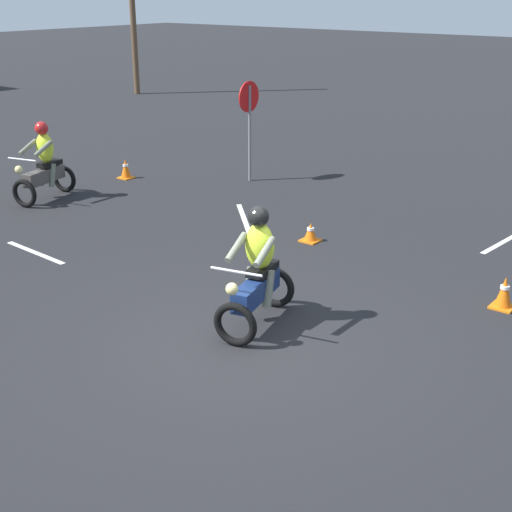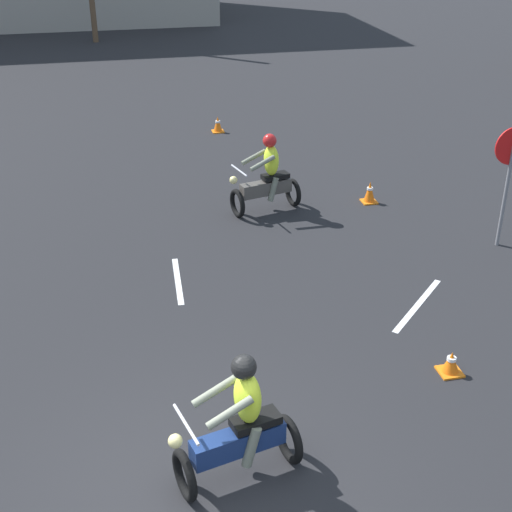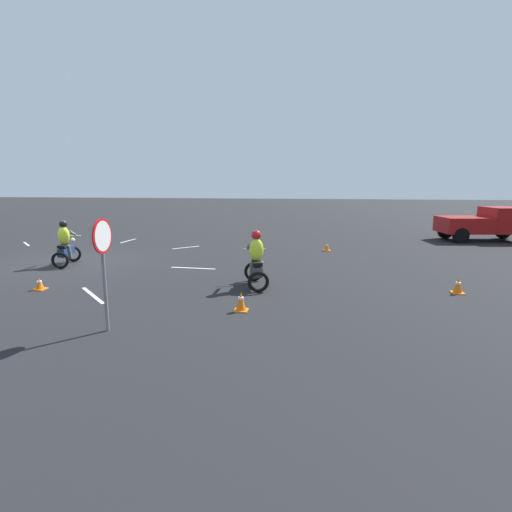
{
  "view_description": "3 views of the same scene",
  "coord_description": "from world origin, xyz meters",
  "px_view_note": "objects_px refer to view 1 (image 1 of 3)",
  "views": [
    {
      "loc": [
        -6.34,
        -5.11,
        4.31
      ],
      "look_at": [
        0.54,
        0.2,
        1.0
      ],
      "focal_mm": 50.0,
      "sensor_mm": 36.0,
      "label": 1
    },
    {
      "loc": [
        -0.6,
        -5.8,
        6.04
      ],
      "look_at": [
        1.57,
        3.84,
        0.9
      ],
      "focal_mm": 50.0,
      "sensor_mm": 36.0,
      "label": 2
    },
    {
      "loc": [
        13.73,
        9.08,
        2.99
      ],
      "look_at": [
        2.59,
        7.48,
        0.9
      ],
      "focal_mm": 28.0,
      "sensor_mm": 36.0,
      "label": 3
    }
  ],
  "objects_px": {
    "traffic_cone_far_right": "(311,233)",
    "motorcycle_rider_foreground": "(257,274)",
    "traffic_cone_far_left": "(126,169)",
    "motorcycle_rider_background": "(44,166)",
    "stop_sign": "(249,111)",
    "traffic_cone_near_right": "(504,293)"
  },
  "relations": [
    {
      "from": "stop_sign",
      "to": "traffic_cone_near_right",
      "type": "height_order",
      "value": "stop_sign"
    },
    {
      "from": "traffic_cone_near_right",
      "to": "traffic_cone_far_left",
      "type": "relative_size",
      "value": 1.02
    },
    {
      "from": "motorcycle_rider_background",
      "to": "stop_sign",
      "type": "distance_m",
      "value": 4.7
    },
    {
      "from": "traffic_cone_far_left",
      "to": "traffic_cone_far_right",
      "type": "bearing_deg",
      "value": -100.03
    },
    {
      "from": "stop_sign",
      "to": "traffic_cone_far_right",
      "type": "height_order",
      "value": "stop_sign"
    },
    {
      "from": "traffic_cone_near_right",
      "to": "traffic_cone_far_left",
      "type": "xyz_separation_m",
      "value": [
        1.74,
        9.7,
        -0.0
      ]
    },
    {
      "from": "motorcycle_rider_foreground",
      "to": "traffic_cone_far_right",
      "type": "height_order",
      "value": "motorcycle_rider_foreground"
    },
    {
      "from": "motorcycle_rider_foreground",
      "to": "stop_sign",
      "type": "xyz_separation_m",
      "value": [
        5.93,
        4.79,
        0.91
      ]
    },
    {
      "from": "traffic_cone_far_right",
      "to": "motorcycle_rider_foreground",
      "type": "bearing_deg",
      "value": -158.43
    },
    {
      "from": "traffic_cone_far_right",
      "to": "traffic_cone_far_left",
      "type": "bearing_deg",
      "value": 79.97
    },
    {
      "from": "stop_sign",
      "to": "motorcycle_rider_background",
      "type": "bearing_deg",
      "value": 147.31
    },
    {
      "from": "traffic_cone_near_right",
      "to": "traffic_cone_far_left",
      "type": "height_order",
      "value": "traffic_cone_near_right"
    },
    {
      "from": "traffic_cone_far_right",
      "to": "traffic_cone_far_left",
      "type": "height_order",
      "value": "traffic_cone_far_left"
    },
    {
      "from": "traffic_cone_far_right",
      "to": "traffic_cone_far_left",
      "type": "relative_size",
      "value": 0.73
    },
    {
      "from": "motorcycle_rider_background",
      "to": "traffic_cone_far_left",
      "type": "distance_m",
      "value": 2.3
    },
    {
      "from": "motorcycle_rider_foreground",
      "to": "traffic_cone_far_right",
      "type": "relative_size",
      "value": 4.85
    },
    {
      "from": "traffic_cone_near_right",
      "to": "traffic_cone_far_right",
      "type": "height_order",
      "value": "traffic_cone_near_right"
    },
    {
      "from": "motorcycle_rider_background",
      "to": "stop_sign",
      "type": "height_order",
      "value": "stop_sign"
    },
    {
      "from": "motorcycle_rider_background",
      "to": "traffic_cone_far_right",
      "type": "relative_size",
      "value": 4.85
    },
    {
      "from": "motorcycle_rider_foreground",
      "to": "traffic_cone_far_left",
      "type": "relative_size",
      "value": 3.56
    },
    {
      "from": "motorcycle_rider_background",
      "to": "traffic_cone_near_right",
      "type": "height_order",
      "value": "motorcycle_rider_background"
    },
    {
      "from": "motorcycle_rider_foreground",
      "to": "motorcycle_rider_background",
      "type": "bearing_deg",
      "value": -29.35
    }
  ]
}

